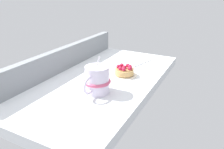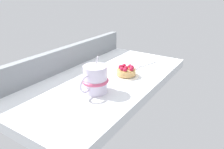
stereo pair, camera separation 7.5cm
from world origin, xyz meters
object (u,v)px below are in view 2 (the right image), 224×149
at_px(raspberry_tart, 126,71).
at_px(dessert_fork, 144,65).
at_px(dessert_plate, 126,75).
at_px(coffee_mug, 95,80).

height_order(raspberry_tart, dessert_fork, raspberry_tart).
height_order(dessert_plate, raspberry_tart, raspberry_tart).
bearing_deg(coffee_mug, dessert_plate, -6.37).
relative_size(raspberry_tart, coffee_mug, 0.60).
relative_size(coffee_mug, dessert_fork, 0.74).
distance_m(dessert_plate, raspberry_tart, 0.02).
distance_m(raspberry_tart, coffee_mug, 0.19).
bearing_deg(raspberry_tart, dessert_plate, 146.62).
xyz_separation_m(coffee_mug, dessert_fork, (0.34, -0.03, -0.04)).
distance_m(raspberry_tart, dessert_fork, 0.16).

